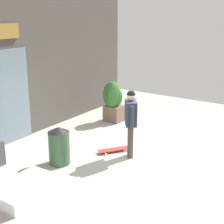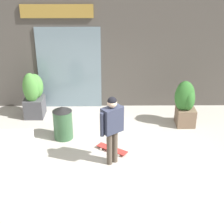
% 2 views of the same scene
% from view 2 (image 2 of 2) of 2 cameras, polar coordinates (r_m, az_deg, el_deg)
% --- Properties ---
extents(ground_plane, '(12.00, 12.00, 0.00)m').
position_cam_2_polar(ground_plane, '(7.99, 0.71, -8.44)').
color(ground_plane, '#B2ADA3').
extents(building_facade, '(8.43, 0.31, 4.00)m').
position_cam_2_polar(building_facade, '(10.21, 0.10, 11.52)').
color(building_facade, '#4C4742').
rests_on(building_facade, ground_plane).
extents(skateboarder, '(0.54, 0.49, 1.69)m').
position_cam_2_polar(skateboarder, '(7.40, 0.02, -2.01)').
color(skateboarder, '#4C4238').
rests_on(skateboarder, ground_plane).
extents(skateboard, '(0.80, 0.63, 0.08)m').
position_cam_2_polar(skateboard, '(8.32, 0.01, -6.37)').
color(skateboard, red).
rests_on(skateboard, ground_plane).
extents(planter_box_left, '(0.56, 0.74, 1.41)m').
position_cam_2_polar(planter_box_left, '(10.07, -13.38, 3.13)').
color(planter_box_left, '#47474C').
rests_on(planter_box_left, ground_plane).
extents(planter_box_right, '(0.61, 0.62, 1.33)m').
position_cam_2_polar(planter_box_right, '(9.50, 12.52, 1.93)').
color(planter_box_right, brown).
rests_on(planter_box_right, ground_plane).
extents(trash_bin, '(0.51, 0.51, 0.92)m').
position_cam_2_polar(trash_bin, '(8.80, -8.44, -1.80)').
color(trash_bin, '#335938').
rests_on(trash_bin, ground_plane).
extents(snow_ledge, '(1.31, 0.90, 0.26)m').
position_cam_2_polar(snow_ledge, '(8.91, -18.00, -4.94)').
color(snow_ledge, white).
rests_on(snow_ledge, ground_plane).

